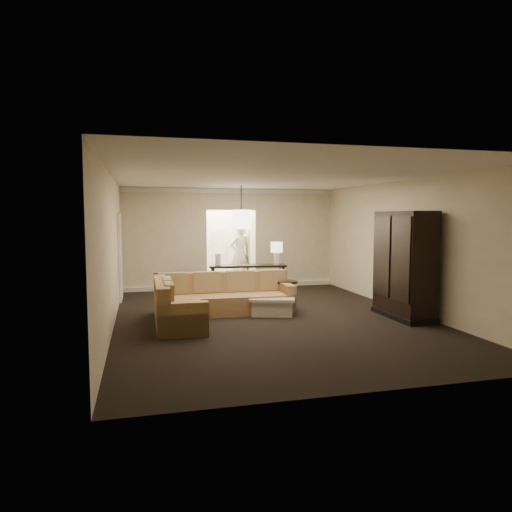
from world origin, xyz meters
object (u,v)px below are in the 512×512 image
object	(u,v)px
console_table	(248,277)
person	(240,250)
sectional_sofa	(211,301)
armoire	(404,267)
drink_table	(287,289)
coffee_table	(273,304)

from	to	relation	value
console_table	person	xyz separation A→B (m)	(0.26, 2.13, 0.53)
sectional_sofa	person	world-z (taller)	person
armoire	drink_table	world-z (taller)	armoire
sectional_sofa	console_table	distance (m)	2.84
coffee_table	sectional_sofa	bearing A→B (deg)	-176.76
console_table	coffee_table	bearing A→B (deg)	-85.67
coffee_table	person	bearing A→B (deg)	86.38
console_table	armoire	distance (m)	4.23
coffee_table	armoire	size ratio (longest dim) A/B	0.54
armoire	person	world-z (taller)	armoire
drink_table	person	bearing A→B (deg)	92.51
console_table	armoire	world-z (taller)	armoire
console_table	drink_table	world-z (taller)	console_table
sectional_sofa	person	xyz separation A→B (m)	(1.60, 4.63, 0.64)
console_table	armoire	xyz separation A→B (m)	(2.40, -3.44, 0.56)
sectional_sofa	drink_table	size ratio (longest dim) A/B	4.77
sectional_sofa	coffee_table	bearing A→B (deg)	3.69
armoire	person	xyz separation A→B (m)	(-2.14, 5.57, -0.04)
console_table	drink_table	xyz separation A→B (m)	(0.43, -1.95, -0.02)
coffee_table	armoire	xyz separation A→B (m)	(2.43, -1.01, 0.83)
coffee_table	drink_table	world-z (taller)	drink_table
console_table	person	size ratio (longest dim) A/B	1.03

